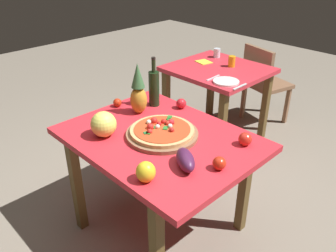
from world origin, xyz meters
The scene contains 21 objects.
ground_plane centered at (0.00, 0.00, 0.00)m, with size 10.00×10.00×0.00m, color gray.
display_table centered at (0.00, 0.00, 0.65)m, with size 1.17×0.89×0.75m.
background_table centered at (-0.55, 1.26, 0.62)m, with size 0.85×0.79×0.75m.
dining_chair centered at (-0.42, 1.89, 0.48)m, with size 0.49×0.49×0.85m.
pizza_board centered at (0.01, 0.01, 0.76)m, with size 0.44×0.44×0.03m, color #875E43.
pizza centered at (0.00, 0.02, 0.79)m, with size 0.39×0.39×0.06m.
wine_bottle centered at (-0.36, 0.28, 0.88)m, with size 0.08×0.08×0.36m.
pineapple_left centered at (-0.34, 0.12, 0.90)m, with size 0.11×0.11×0.36m.
melon centered at (-0.24, -0.24, 0.82)m, with size 0.16×0.16×0.16m, color #E7E260.
bell_pepper centered at (0.27, -0.35, 0.80)m, with size 0.10×0.10×0.11m, color yellow.
eggplant centered at (0.33, -0.12, 0.79)m, with size 0.20×0.09×0.09m, color #4B1E42.
tomato_at_corner centered at (0.42, 0.29, 0.79)m, with size 0.08×0.08×0.08m, color red.
tomato_by_bottle centered at (-0.18, 0.38, 0.78)m, with size 0.07×0.07×0.07m, color red.
tomato_near_board centered at (0.47, -0.01, 0.78)m, with size 0.07×0.07×0.07m, color red.
tomato_beside_pepper centered at (-0.52, 0.07, 0.78)m, with size 0.06×0.06×0.06m, color red.
drinking_glass_juice centered at (-0.48, 1.38, 0.80)m, with size 0.07×0.07×0.10m, color orange.
drinking_glass_water centered at (-0.76, 1.50, 0.79)m, with size 0.07×0.07×0.09m, color silver.
dinner_plate centered at (-0.27, 1.01, 0.75)m, with size 0.22×0.22×0.02m, color white.
fork_utensil centered at (-0.41, 1.01, 0.75)m, with size 0.02×0.18×0.01m, color silver.
knife_utensil centered at (-0.13, 1.01, 0.75)m, with size 0.02×0.18×0.01m, color silver.
napkin_folded centered at (-0.75, 1.29, 0.75)m, with size 0.14×0.12×0.01m, color yellow.
Camera 1 is at (1.36, -1.25, 1.82)m, focal length 37.23 mm.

